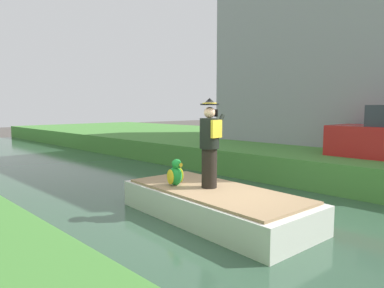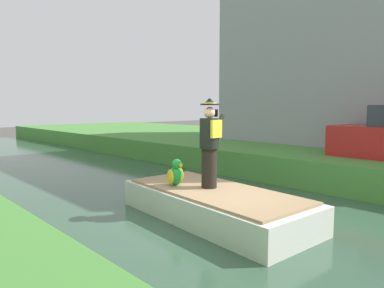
{
  "view_description": "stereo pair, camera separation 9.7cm",
  "coord_description": "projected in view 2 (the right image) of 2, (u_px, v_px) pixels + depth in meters",
  "views": [
    {
      "loc": [
        -5.21,
        -4.39,
        2.38
      ],
      "look_at": [
        -0.14,
        0.75,
        1.61
      ],
      "focal_mm": 32.61,
      "sensor_mm": 36.0,
      "label": 1
    },
    {
      "loc": [
        -5.14,
        -4.45,
        2.38
      ],
      "look_at": [
        -0.14,
        0.75,
        1.61
      ],
      "focal_mm": 32.61,
      "sensor_mm": 36.0,
      "label": 2
    }
  ],
  "objects": [
    {
      "name": "ground_plane",
      "position": [
        223.0,
        226.0,
        6.99
      ],
      "size": [
        80.0,
        80.0,
        0.0
      ],
      "primitive_type": "plane",
      "color": "#4C4742"
    },
    {
      "name": "canal_water",
      "position": [
        223.0,
        224.0,
        6.98
      ],
      "size": [
        7.05,
        48.0,
        0.1
      ],
      "primitive_type": "cube",
      "color": "#33513D",
      "rests_on": "ground"
    },
    {
      "name": "grass_bank_far",
      "position": [
        379.0,
        158.0,
        13.01
      ],
      "size": [
        10.56,
        48.0,
        0.93
      ],
      "primitive_type": "cube",
      "color": "#478438",
      "rests_on": "ground"
    },
    {
      "name": "boat",
      "position": [
        214.0,
        204.0,
        7.13
      ],
      "size": [
        2.14,
        4.33,
        0.61
      ],
      "color": "silver",
      "rests_on": "canal_water"
    },
    {
      "name": "person_pirate",
      "position": [
        210.0,
        143.0,
        7.15
      ],
      "size": [
        0.61,
        0.42,
        1.85
      ],
      "rotation": [
        0.0,
        0.0,
        0.29
      ],
      "color": "black",
      "rests_on": "boat"
    },
    {
      "name": "parrot_plush",
      "position": [
        176.0,
        174.0,
        7.43
      ],
      "size": [
        0.36,
        0.34,
        0.57
      ],
      "color": "green",
      "rests_on": "boat"
    },
    {
      "name": "building_row",
      "position": [
        375.0,
        35.0,
        13.99
      ],
      "size": [
        6.66,
        10.75,
        8.66
      ],
      "primitive_type": "cube",
      "color": "#93939E",
      "rests_on": "grass_bank_far"
    }
  ]
}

